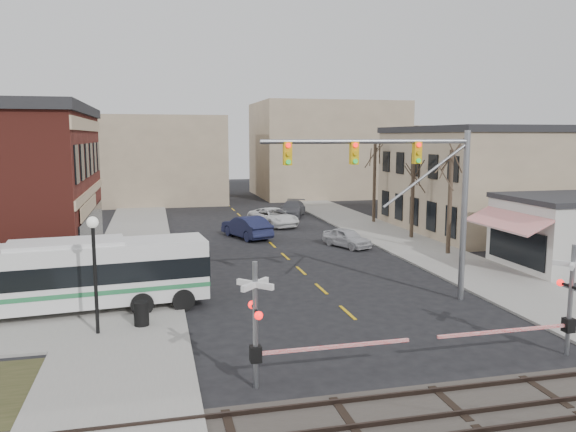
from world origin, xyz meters
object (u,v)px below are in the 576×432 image
object	(u,v)px
traffic_signal_mast	(412,181)
rr_crossing_west	(269,326)
car_b	(247,227)
pedestrian_far	(116,272)
car_c	(274,217)
car_d	(292,209)
pedestrian_near	(147,291)
transit_bus	(68,275)
trash_bin	(141,314)
rr_crossing_east	(560,302)
street_lamp	(94,251)
car_a	(347,238)

from	to	relation	value
traffic_signal_mast	rr_crossing_west	world-z (taller)	traffic_signal_mast
rr_crossing_west	car_b	xyz separation A→B (m)	(3.52, 25.62, -1.12)
pedestrian_far	car_c	bearing A→B (deg)	20.26
car_d	pedestrian_near	bearing A→B (deg)	-92.76
car_b	pedestrian_near	world-z (taller)	car_b
transit_bus	car_b	distance (m)	19.61
car_d	pedestrian_far	world-z (taller)	pedestrian_far
transit_bus	car_d	bearing A→B (deg)	58.07
transit_bus	trash_bin	world-z (taller)	transit_bus
traffic_signal_mast	rr_crossing_east	xyz separation A→B (m)	(2.34, -7.05, -3.76)
street_lamp	car_b	xyz separation A→B (m)	(9.12, 19.71, -2.53)
trash_bin	car_b	world-z (taller)	car_b
trash_bin	pedestrian_far	xyz separation A→B (m)	(-1.29, 5.57, 0.46)
pedestrian_near	car_d	bearing A→B (deg)	-37.40
rr_crossing_east	street_lamp	size ratio (longest dim) A/B	1.22
rr_crossing_west	traffic_signal_mast	bearing A→B (deg)	41.23
transit_bus	rr_crossing_east	bearing A→B (deg)	-27.58
street_lamp	car_a	distance (m)	21.32
trash_bin	car_c	distance (m)	26.60
car_a	trash_bin	bearing A→B (deg)	-158.18
car_b	pedestrian_near	xyz separation A→B (m)	(-7.27, -16.77, 0.05)
car_d	pedestrian_far	distance (m)	28.26
car_c	car_d	bearing A→B (deg)	41.83
trash_bin	car_a	distance (m)	19.57
trash_bin	pedestrian_far	bearing A→B (deg)	103.02
street_lamp	pedestrian_near	world-z (taller)	street_lamp
traffic_signal_mast	street_lamp	size ratio (longest dim) A/B	2.14
pedestrian_far	transit_bus	bearing A→B (deg)	-159.18
car_d	pedestrian_far	xyz separation A→B (m)	(-14.94, -23.98, 0.32)
rr_crossing_west	rr_crossing_east	world-z (taller)	same
rr_crossing_west	trash_bin	size ratio (longest dim) A/B	5.76
rr_crossing_west	car_c	world-z (taller)	rr_crossing_west
car_c	pedestrian_near	world-z (taller)	pedestrian_near
traffic_signal_mast	street_lamp	xyz separation A→B (m)	(-13.67, -1.16, -2.35)
car_a	car_c	xyz separation A→B (m)	(-3.03, 10.40, 0.10)
car_a	transit_bus	bearing A→B (deg)	-169.79
traffic_signal_mast	car_c	xyz separation A→B (m)	(-1.32, 23.76, -4.96)
rr_crossing_east	car_b	xyz separation A→B (m)	(-6.89, 25.61, -1.12)
rr_crossing_east	pedestrian_near	xyz separation A→B (m)	(-14.16, 8.84, -1.07)
transit_bus	pedestrian_far	distance (m)	3.49
trash_bin	pedestrian_near	distance (m)	2.41
transit_bus	car_a	distance (m)	20.30
rr_crossing_east	car_c	xyz separation A→B (m)	(-3.67, 30.81, -1.20)
transit_bus	traffic_signal_mast	bearing A→B (deg)	-7.79
traffic_signal_mast	pedestrian_near	distance (m)	12.89
transit_bus	rr_crossing_west	distance (m)	11.55
rr_crossing_west	trash_bin	bearing A→B (deg)	121.42
trash_bin	car_d	xyz separation A→B (m)	(13.65, 29.55, 0.14)
pedestrian_near	street_lamp	bearing A→B (deg)	136.71
traffic_signal_mast	car_b	world-z (taller)	traffic_signal_mast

